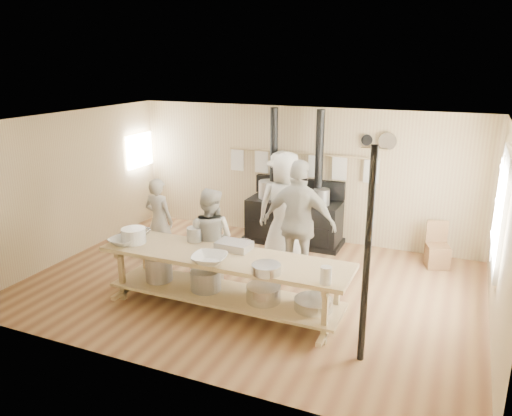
# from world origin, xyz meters

# --- Properties ---
(ground) EXTENTS (7.00, 7.00, 0.00)m
(ground) POSITION_xyz_m (0.00, 0.00, 0.00)
(ground) COLOR brown
(ground) RESTS_ON ground
(room_shell) EXTENTS (7.00, 7.00, 7.00)m
(room_shell) POSITION_xyz_m (0.00, 0.00, 1.62)
(room_shell) COLOR tan
(room_shell) RESTS_ON ground
(window_right) EXTENTS (0.09, 1.50, 1.65)m
(window_right) POSITION_xyz_m (3.47, 0.60, 1.50)
(window_right) COLOR beige
(window_right) RESTS_ON ground
(left_opening) EXTENTS (0.00, 0.90, 0.90)m
(left_opening) POSITION_xyz_m (-3.45, 2.00, 1.60)
(left_opening) COLOR white
(left_opening) RESTS_ON ground
(stove) EXTENTS (1.90, 0.75, 2.60)m
(stove) POSITION_xyz_m (-0.01, 2.12, 0.52)
(stove) COLOR black
(stove) RESTS_ON ground
(towel_rail) EXTENTS (3.00, 0.04, 0.47)m
(towel_rail) POSITION_xyz_m (0.00, 2.40, 1.56)
(towel_rail) COLOR tan
(towel_rail) RESTS_ON ground
(back_wall_shelf) EXTENTS (0.63, 0.14, 0.32)m
(back_wall_shelf) POSITION_xyz_m (1.46, 2.43, 2.00)
(back_wall_shelf) COLOR tan
(back_wall_shelf) RESTS_ON ground
(prep_table) EXTENTS (3.60, 0.90, 0.85)m
(prep_table) POSITION_xyz_m (-0.01, -0.90, 0.52)
(prep_table) COLOR tan
(prep_table) RESTS_ON ground
(support_post) EXTENTS (0.08, 0.08, 2.60)m
(support_post) POSITION_xyz_m (2.05, -1.35, 1.30)
(support_post) COLOR black
(support_post) RESTS_ON ground
(cook_far_left) EXTENTS (0.58, 0.40, 1.52)m
(cook_far_left) POSITION_xyz_m (-1.87, 0.28, 0.76)
(cook_far_left) COLOR beige
(cook_far_left) RESTS_ON ground
(cook_left) EXTENTS (0.82, 0.66, 1.62)m
(cook_left) POSITION_xyz_m (-0.53, -0.32, 0.81)
(cook_left) COLOR beige
(cook_left) RESTS_ON ground
(cook_center) EXTENTS (1.07, 0.80, 1.98)m
(cook_center) POSITION_xyz_m (0.18, 1.11, 0.99)
(cook_center) COLOR beige
(cook_center) RESTS_ON ground
(cook_right) EXTENTS (1.19, 0.52, 2.02)m
(cook_right) POSITION_xyz_m (0.68, 0.37, 1.01)
(cook_right) COLOR beige
(cook_right) RESTS_ON ground
(cook_by_window) EXTENTS (1.32, 1.31, 1.83)m
(cook_by_window) POSITION_xyz_m (-0.18, 1.95, 0.91)
(cook_by_window) COLOR beige
(cook_by_window) RESTS_ON ground
(chair) EXTENTS (0.46, 0.46, 0.79)m
(chair) POSITION_xyz_m (2.67, 1.96, 0.23)
(chair) COLOR brown
(chair) RESTS_ON ground
(bowl_white_a) EXTENTS (0.43, 0.43, 0.10)m
(bowl_white_a) POSITION_xyz_m (-1.55, -1.11, 0.90)
(bowl_white_a) COLOR white
(bowl_white_a) RESTS_ON prep_table
(bowl_steel_a) EXTENTS (0.40, 0.40, 0.09)m
(bowl_steel_a) POSITION_xyz_m (-1.55, -0.66, 0.89)
(bowl_steel_a) COLOR silver
(bowl_steel_a) RESTS_ON prep_table
(bowl_white_b) EXTENTS (0.54, 0.54, 0.12)m
(bowl_white_b) POSITION_xyz_m (-0.05, -1.22, 0.91)
(bowl_white_b) COLOR white
(bowl_white_b) RESTS_ON prep_table
(bowl_steel_b) EXTENTS (0.45, 0.45, 0.10)m
(bowl_steel_b) POSITION_xyz_m (0.12, -0.57, 0.90)
(bowl_steel_b) COLOR silver
(bowl_steel_b) RESTS_ON prep_table
(roasting_pan) EXTENTS (0.50, 0.35, 0.11)m
(roasting_pan) POSITION_xyz_m (0.03, -0.64, 0.90)
(roasting_pan) COLOR #B2B2B7
(roasting_pan) RESTS_ON prep_table
(mixing_bowl_large) EXTENTS (0.50, 0.50, 0.12)m
(mixing_bowl_large) POSITION_xyz_m (0.77, -1.23, 0.91)
(mixing_bowl_large) COLOR silver
(mixing_bowl_large) RESTS_ON prep_table
(bucket_galv) EXTENTS (0.24, 0.24, 0.21)m
(bucket_galv) POSITION_xyz_m (-0.65, -0.57, 0.96)
(bucket_galv) COLOR gray
(bucket_galv) RESTS_ON prep_table
(deep_bowl_enamel) EXTENTS (0.47, 0.47, 0.22)m
(deep_bowl_enamel) POSITION_xyz_m (-1.44, -0.99, 0.96)
(deep_bowl_enamel) COLOR white
(deep_bowl_enamel) RESTS_ON prep_table
(pitcher) EXTENTS (0.18, 0.18, 0.22)m
(pitcher) POSITION_xyz_m (1.55, -1.23, 0.96)
(pitcher) COLOR white
(pitcher) RESTS_ON prep_table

